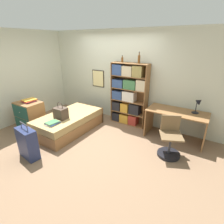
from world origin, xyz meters
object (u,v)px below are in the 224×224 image
at_px(dresser, 30,115).
at_px(bottle_green, 122,60).
at_px(bookcase, 128,95).
at_px(desk, 176,119).
at_px(bottle_brown, 139,59).
at_px(desk_lamp, 199,103).
at_px(magazine_pile_on_dresser, 29,101).
at_px(desk_chair, 169,143).
at_px(handbag, 61,113).
at_px(bed, 69,122).
at_px(suitcase, 28,143).
at_px(waste_bin, 166,133).
at_px(book_stack_on_bed, 52,123).

relative_size(dresser, bottle_green, 4.23).
distance_m(bookcase, desk, 1.48).
height_order(bottle_green, bottle_brown, bottle_brown).
bearing_deg(desk_lamp, bottle_green, 178.45).
bearing_deg(desk_lamp, dresser, -157.08).
distance_m(magazine_pile_on_dresser, desk_chair, 3.72).
xyz_separation_m(desk, desk_chair, (0.08, -0.75, -0.25)).
bearing_deg(dresser, handbag, 10.74).
height_order(handbag, desk_lamp, desk_lamp).
xyz_separation_m(dresser, desk_lamp, (3.94, 1.67, 0.59)).
bearing_deg(handbag, bed, 96.99).
distance_m(bottle_brown, desk_chair, 2.19).
height_order(desk_lamp, desk_chair, desk_lamp).
xyz_separation_m(bookcase, desk_chair, (1.50, -0.92, -0.60)).
bearing_deg(suitcase, desk_chair, 33.78).
distance_m(handbag, waste_bin, 2.70).
distance_m(book_stack_on_bed, desk, 2.96).
relative_size(handbag, waste_bin, 1.84).
xyz_separation_m(bottle_green, bottle_brown, (0.49, -0.01, 0.04)).
bearing_deg(bottle_brown, book_stack_on_bed, -125.18).
height_order(suitcase, desk, suitcase).
bearing_deg(book_stack_on_bed, bookcase, 61.48).
bearing_deg(bookcase, book_stack_on_bed, -118.52).
bearing_deg(magazine_pile_on_dresser, desk_lamp, 22.27).
distance_m(bed, bottle_brown, 2.48).
bearing_deg(handbag, bottle_brown, 47.78).
relative_size(magazine_pile_on_dresser, desk_lamp, 0.97).
bearing_deg(desk, bookcase, 173.24).
bearing_deg(dresser, desk, 23.69).
bearing_deg(bottle_green, magazine_pile_on_dresser, -138.88).
xyz_separation_m(dresser, desk_chair, (3.61, 0.80, -0.11)).
relative_size(book_stack_on_bed, suitcase, 0.44).
height_order(bookcase, desk_lamp, bookcase).
height_order(bookcase, waste_bin, bookcase).
bearing_deg(handbag, bookcase, 54.68).
distance_m(handbag, book_stack_on_bed, 0.36).
bearing_deg(book_stack_on_bed, bottle_green, 66.44).
relative_size(suitcase, dresser, 1.03).
bearing_deg(desk, suitcase, -134.82).
distance_m(handbag, suitcase, 1.09).
height_order(suitcase, desk_chair, desk_chair).
bearing_deg(suitcase, book_stack_on_bed, 93.88).
distance_m(bed, bookcase, 1.79).
bearing_deg(waste_bin, bed, -157.00).
bearing_deg(waste_bin, bottle_brown, 166.85).
relative_size(bed, dresser, 2.40).
height_order(handbag, waste_bin, handbag).
distance_m(handbag, desk, 2.85).
distance_m(book_stack_on_bed, magazine_pile_on_dresser, 1.16).
bearing_deg(bed, bottle_green, 53.54).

